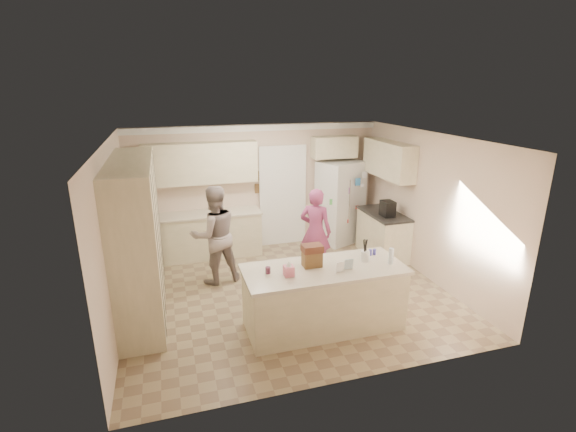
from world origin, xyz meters
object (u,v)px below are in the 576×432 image
object	(u,v)px
coffee_maker	(388,209)
dollhouse_body	(312,259)
refrigerator	(340,202)
teen_boy	(215,235)
island_base	(323,299)
teen_girl	(315,231)
utensil_crock	(365,256)
tissue_box	(289,271)

from	to	relation	value
coffee_maker	dollhouse_body	size ratio (longest dim) A/B	1.15
refrigerator	teen_boy	world-z (taller)	refrigerator
island_base	dollhouse_body	size ratio (longest dim) A/B	8.46
coffee_maker	teen_girl	distance (m)	1.56
refrigerator	teen_boy	xyz separation A→B (m)	(-2.89, -1.24, -0.02)
island_base	utensil_crock	bearing A→B (deg)	4.40
tissue_box	dollhouse_body	xyz separation A→B (m)	(0.40, 0.20, 0.04)
refrigerator	tissue_box	bearing A→B (deg)	-145.67
coffee_maker	tissue_box	bearing A→B (deg)	-142.43
island_base	teen_boy	size ratio (longest dim) A/B	1.26
utensil_crock	teen_girl	bearing A→B (deg)	94.39
tissue_box	dollhouse_body	world-z (taller)	dollhouse_body
island_base	tissue_box	xyz separation A→B (m)	(-0.55, -0.10, 0.56)
refrigerator	utensil_crock	xyz separation A→B (m)	(-0.94, -3.09, 0.10)
refrigerator	teen_boy	size ratio (longest dim) A/B	1.03
coffee_maker	teen_boy	bearing A→B (deg)	-179.94
dollhouse_body	teen_boy	xyz separation A→B (m)	(-1.15, 1.80, -0.16)
refrigerator	teen_boy	bearing A→B (deg)	-178.88
coffee_maker	utensil_crock	distance (m)	2.32
refrigerator	teen_girl	world-z (taller)	refrigerator
refrigerator	dollhouse_body	xyz separation A→B (m)	(-1.74, -3.04, 0.14)
island_base	teen_girl	world-z (taller)	teen_girl
coffee_maker	utensil_crock	bearing A→B (deg)	-127.12
teen_girl	tissue_box	bearing A→B (deg)	96.32
utensil_crock	teen_boy	size ratio (longest dim) A/B	0.09
teen_boy	teen_girl	xyz separation A→B (m)	(1.81, -0.13, -0.07)
teen_girl	coffee_maker	bearing A→B (deg)	-138.87
island_base	teen_girl	size ratio (longest dim) A/B	1.37
teen_girl	refrigerator	bearing A→B (deg)	-91.88
island_base	teen_boy	world-z (taller)	teen_boy
refrigerator	dollhouse_body	bearing A→B (deg)	-142.01
refrigerator	coffee_maker	world-z (taller)	refrigerator
utensil_crock	dollhouse_body	bearing A→B (deg)	176.42
island_base	dollhouse_body	distance (m)	0.62
coffee_maker	dollhouse_body	distance (m)	2.84
dollhouse_body	refrigerator	bearing A→B (deg)	60.18
utensil_crock	dollhouse_body	size ratio (longest dim) A/B	0.58
coffee_maker	teen_girl	xyz separation A→B (m)	(-1.53, -0.13, -0.26)
coffee_maker	island_base	bearing A→B (deg)	-137.17
island_base	utensil_crock	distance (m)	0.86
tissue_box	teen_girl	distance (m)	2.16
utensil_crock	dollhouse_body	world-z (taller)	dollhouse_body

